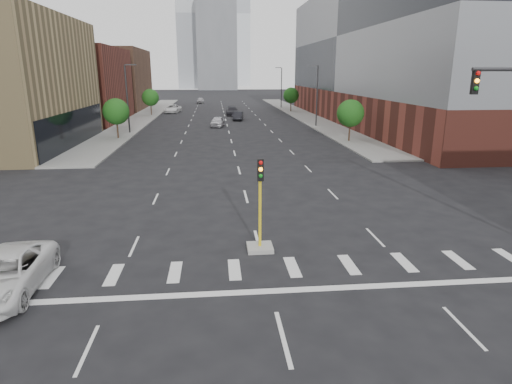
{
  "coord_description": "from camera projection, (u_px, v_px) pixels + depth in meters",
  "views": [
    {
      "loc": [
        -1.98,
        -9.61,
        8.1
      ],
      "look_at": [
        -0.07,
        10.19,
        2.5
      ],
      "focal_mm": 30.0,
      "sensor_mm": 36.0,
      "label": 1
    }
  ],
  "objects": [
    {
      "name": "tower_left",
      "position": [
        199.0,
        16.0,
        212.13
      ],
      "size": [
        22.0,
        22.0,
        70.0
      ],
      "primitive_type": "cube",
      "color": "#B2B7BC",
      "rests_on": "ground"
    },
    {
      "name": "tower_right",
      "position": [
        232.0,
        15.0,
        250.76
      ],
      "size": [
        20.0,
        20.0,
        80.0
      ],
      "primitive_type": "cube",
      "color": "#B2B7BC",
      "rests_on": "ground"
    },
    {
      "name": "car_deep_right",
      "position": [
        232.0,
        111.0,
        82.35
      ],
      "size": [
        2.28,
        5.54,
        1.6
      ],
      "primitive_type": "imported",
      "rotation": [
        0.0,
        0.0,
        0.01
      ],
      "color": "black",
      "rests_on": "ground"
    },
    {
      "name": "parked_minivan",
      "position": [
        5.0,
        274.0,
        16.12
      ],
      "size": [
        2.64,
        5.5,
        1.51
      ],
      "primitive_type": "imported",
      "rotation": [
        0.0,
        0.0,
        0.02
      ],
      "color": "silver",
      "rests_on": "ground"
    },
    {
      "name": "car_distant",
      "position": [
        200.0,
        100.0,
        113.81
      ],
      "size": [
        1.83,
        4.52,
        1.54
      ],
      "primitive_type": "imported",
      "rotation": [
        0.0,
        0.0,
        -0.0
      ],
      "color": "#A8A7AB",
      "rests_on": "ground"
    },
    {
      "name": "sidewalk_right_far",
      "position": [
        301.0,
        114.0,
        83.85
      ],
      "size": [
        5.0,
        92.0,
        0.15
      ],
      "primitive_type": "cube",
      "color": "gray",
      "rests_on": "ground"
    },
    {
      "name": "tree_right_near",
      "position": [
        350.0,
        113.0,
        50.28
      ],
      "size": [
        3.2,
        3.2,
        4.85
      ],
      "color": "#382619",
      "rests_on": "ground"
    },
    {
      "name": "sidewalk_left_far",
      "position": [
        145.0,
        116.0,
        81.07
      ],
      "size": [
        5.0,
        92.0,
        0.15
      ],
      "primitive_type": "cube",
      "color": "gray",
      "rests_on": "ground"
    },
    {
      "name": "tree_left_far",
      "position": [
        150.0,
        98.0,
        81.22
      ],
      "size": [
        3.2,
        3.2,
        4.85
      ],
      "color": "#382619",
      "rests_on": "ground"
    },
    {
      "name": "streetlight_right_b",
      "position": [
        281.0,
        86.0,
        97.69
      ],
      "size": [
        1.6,
        0.22,
        9.07
      ],
      "color": "#2D2D30",
      "rests_on": "ground"
    },
    {
      "name": "car_mid_right",
      "position": [
        238.0,
        116.0,
        74.0
      ],
      "size": [
        2.15,
        4.7,
        1.5
      ],
      "primitive_type": "imported",
      "rotation": [
        0.0,
        0.0,
        -0.13
      ],
      "color": "black",
      "rests_on": "ground"
    },
    {
      "name": "car_far_left",
      "position": [
        173.0,
        109.0,
        87.59
      ],
      "size": [
        3.48,
        6.11,
        1.61
      ],
      "primitive_type": "imported",
      "rotation": [
        0.0,
        0.0,
        -0.15
      ],
      "color": "white",
      "rests_on": "ground"
    },
    {
      "name": "tree_left_near",
      "position": [
        116.0,
        112.0,
        52.48
      ],
      "size": [
        3.2,
        3.2,
        4.85
      ],
      "color": "#382619",
      "rests_on": "ground"
    },
    {
      "name": "building_left_far_b",
      "position": [
        99.0,
        79.0,
        95.42
      ],
      "size": [
        20.0,
        24.0,
        13.0
      ],
      "primitive_type": "cube",
      "color": "brown",
      "rests_on": "ground"
    },
    {
      "name": "building_right_main",
      "position": [
        409.0,
        53.0,
        68.82
      ],
      "size": [
        24.0,
        70.0,
        22.0
      ],
      "color": "brown",
      "rests_on": "ground"
    },
    {
      "name": "ground",
      "position": [
        295.0,
        382.0,
        11.58
      ],
      "size": [
        400.0,
        400.0,
        0.0
      ],
      "primitive_type": "plane",
      "color": "black",
      "rests_on": "ground"
    },
    {
      "name": "streetlight_left",
      "position": [
        128.0,
        96.0,
        56.89
      ],
      "size": [
        1.6,
        0.22,
        9.07
      ],
      "color": "#2D2D30",
      "rests_on": "ground"
    },
    {
      "name": "tree_right_far",
      "position": [
        291.0,
        95.0,
        88.61
      ],
      "size": [
        3.2,
        3.2,
        4.85
      ],
      "color": "#382619",
      "rests_on": "ground"
    },
    {
      "name": "tower_mid",
      "position": [
        217.0,
        41.0,
        197.23
      ],
      "size": [
        18.0,
        18.0,
        44.0
      ],
      "primitive_type": "cube",
      "color": "slate",
      "rests_on": "ground"
    },
    {
      "name": "building_left_far_a",
      "position": [
        59.0,
        85.0,
        70.64
      ],
      "size": [
        20.0,
        22.0,
        12.0
      ],
      "primitive_type": "cube",
      "color": "brown",
      "rests_on": "ground"
    },
    {
      "name": "median_traffic_signal",
      "position": [
        260.0,
        231.0,
        19.91
      ],
      "size": [
        1.2,
        1.2,
        4.4
      ],
      "color": "#999993",
      "rests_on": "ground"
    },
    {
      "name": "car_near_left",
      "position": [
        218.0,
        122.0,
        65.27
      ],
      "size": [
        2.45,
        4.76,
        1.55
      ],
      "primitive_type": "imported",
      "rotation": [
        0.0,
        0.0,
        -0.14
      ],
      "color": "silver",
      "rests_on": "ground"
    },
    {
      "name": "streetlight_right_a",
      "position": [
        317.0,
        93.0,
        64.16
      ],
      "size": [
        1.6,
        0.22,
        9.07
      ],
      "color": "#2D2D30",
      "rests_on": "ground"
    }
  ]
}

